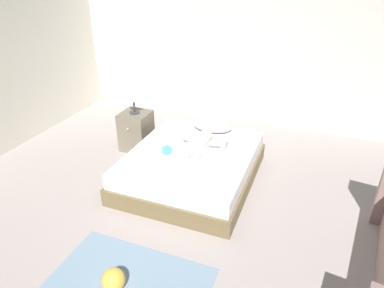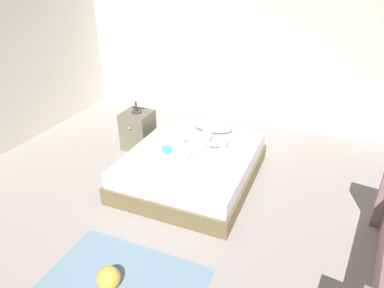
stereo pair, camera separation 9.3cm
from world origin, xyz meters
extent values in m
plane|color=#A99B97|center=(0.00, 0.00, 0.00)|extent=(8.00, 8.00, 0.00)
cube|color=silver|center=(0.00, 3.00, 1.44)|extent=(8.00, 0.12, 2.88)
cube|color=brown|center=(-0.28, 0.98, 0.10)|extent=(1.44, 1.71, 0.20)
cube|color=white|center=(-0.28, 0.98, 0.29)|extent=(1.38, 1.64, 0.18)
ellipsoid|color=silver|center=(-0.24, 1.61, 0.46)|extent=(0.52, 0.32, 0.15)
cube|color=white|center=(-0.22, 1.09, 0.45)|extent=(0.20, 0.30, 0.13)
sphere|color=beige|center=(-0.22, 1.31, 0.46)|extent=(0.16, 0.16, 0.16)
cylinder|color=beige|center=(-0.39, 1.14, 0.45)|extent=(0.16, 0.10, 0.06)
cylinder|color=beige|center=(-0.05, 1.14, 0.45)|extent=(0.15, 0.09, 0.06)
cylinder|color=white|center=(-0.27, 0.85, 0.42)|extent=(0.06, 0.19, 0.06)
cylinder|color=white|center=(-0.17, 0.85, 0.42)|extent=(0.06, 0.19, 0.06)
cube|color=#B030A5|center=(0.06, 1.28, 0.39)|extent=(0.03, 0.15, 0.01)
cube|color=white|center=(0.05, 1.36, 0.40)|extent=(0.02, 0.03, 0.01)
cube|color=#6E6553|center=(-1.30, 1.45, 0.27)|extent=(0.39, 0.39, 0.54)
sphere|color=tan|center=(-1.30, 1.24, 0.39)|extent=(0.03, 0.03, 0.03)
cylinder|color=#333338|center=(-1.30, 1.45, 0.55)|extent=(0.14, 0.14, 0.02)
cylinder|color=#333338|center=(-1.30, 1.45, 0.65)|extent=(0.02, 0.02, 0.18)
cone|color=beige|center=(-1.30, 1.45, 0.79)|extent=(0.20, 0.20, 0.11)
sphere|color=#F0B53F|center=(-0.28, -0.76, 0.10)|extent=(0.19, 0.19, 0.19)
cube|color=#4CAFD2|center=(-0.54, 0.83, 0.43)|extent=(0.11, 0.11, 0.08)
cylinder|color=white|center=(0.09, 0.64, 0.41)|extent=(0.10, 0.13, 0.06)
cone|color=#F0BB7A|center=(0.09, 0.64, 0.45)|extent=(0.04, 0.04, 0.02)
camera|label=1|loc=(1.01, -2.33, 2.35)|focal=32.22mm
camera|label=2|loc=(1.09, -2.29, 2.35)|focal=32.22mm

